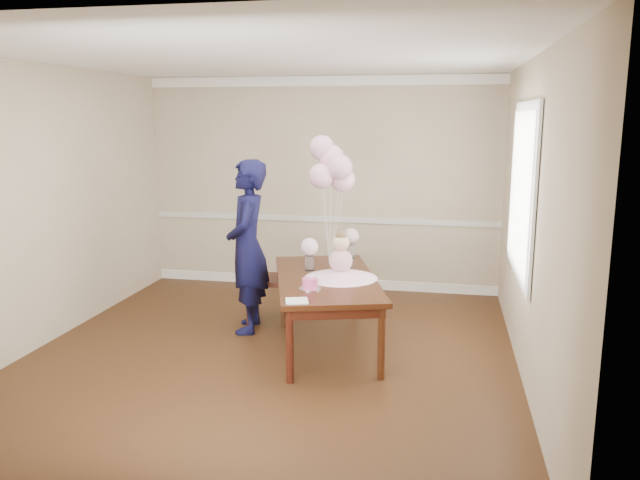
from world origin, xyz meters
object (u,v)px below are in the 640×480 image
(dining_table_top, at_px, (326,279))
(birthday_cake, at_px, (310,283))
(woman, at_px, (248,247))
(dining_chair_seat, at_px, (268,280))

(dining_table_top, bearing_deg, birthday_cake, -113.96)
(woman, bearing_deg, dining_table_top, 60.43)
(dining_table_top, xyz_separation_m, birthday_cake, (-0.06, -0.45, 0.08))
(dining_table_top, bearing_deg, dining_chair_seat, 124.52)
(dining_table_top, bearing_deg, woman, 145.18)
(dining_chair_seat, height_order, woman, woman)
(birthday_cake, xyz_separation_m, dining_chair_seat, (-0.69, 1.06, -0.28))
(dining_table_top, distance_m, birthday_cake, 0.46)
(dining_chair_seat, relative_size, woman, 0.26)
(dining_table_top, height_order, dining_chair_seat, dining_table_top)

